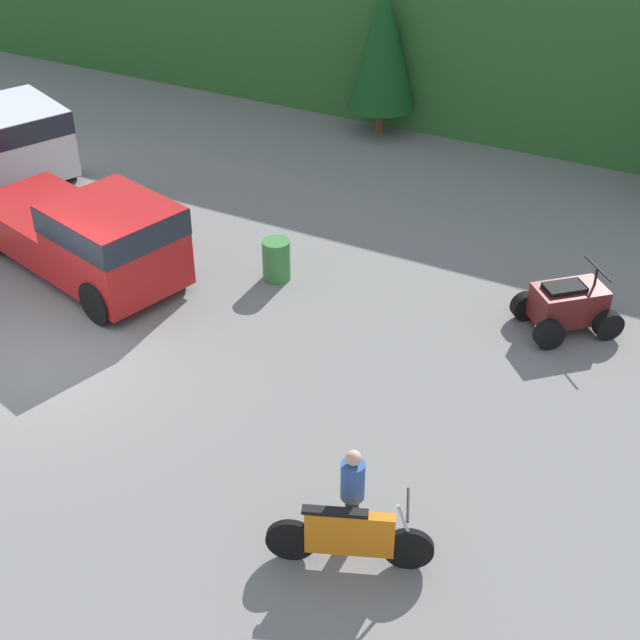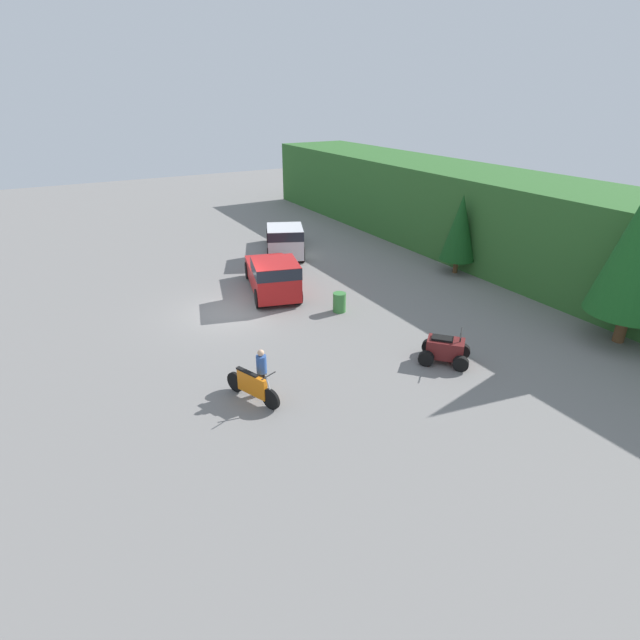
# 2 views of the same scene
# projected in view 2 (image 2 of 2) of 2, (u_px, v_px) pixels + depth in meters

# --- Properties ---
(ground_plane) EXTENTS (80.00, 80.00, 0.00)m
(ground_plane) POSITION_uv_depth(u_px,v_px,m) (232.00, 312.00, 22.33)
(ground_plane) COLOR slate
(hillside_backdrop) EXTENTS (44.00, 6.00, 4.82)m
(hillside_backdrop) POSITION_uv_depth(u_px,v_px,m) (495.00, 218.00, 28.41)
(hillside_backdrop) COLOR #2D6028
(hillside_backdrop) RESTS_ON ground_plane
(tree_left) EXTENTS (1.85, 1.85, 4.21)m
(tree_left) POSITION_uv_depth(u_px,v_px,m) (460.00, 228.00, 26.16)
(tree_left) COLOR brown
(tree_left) RESTS_ON ground_plane
(pickup_truck_red) EXTENTS (5.50, 3.33, 1.91)m
(pickup_truck_red) POSITION_uv_depth(u_px,v_px,m) (273.00, 275.00, 23.90)
(pickup_truck_red) COLOR red
(pickup_truck_red) RESTS_ON ground_plane
(pickup_truck_second) EXTENTS (5.83, 4.01, 1.91)m
(pickup_truck_second) POSITION_uv_depth(u_px,v_px,m) (285.00, 238.00, 29.77)
(pickup_truck_second) COLOR silver
(pickup_truck_second) RESTS_ON ground_plane
(dirt_bike) EXTENTS (2.16, 1.05, 1.19)m
(dirt_bike) POSITION_uv_depth(u_px,v_px,m) (252.00, 386.00, 15.82)
(dirt_bike) COLOR black
(dirt_bike) RESTS_ON ground_plane
(quad_atv) EXTENTS (2.12, 2.09, 1.26)m
(quad_atv) POSITION_uv_depth(u_px,v_px,m) (445.00, 350.00, 18.07)
(quad_atv) COLOR black
(quad_atv) RESTS_ON ground_plane
(rider_person) EXTENTS (0.42, 0.42, 1.62)m
(rider_person) POSITION_uv_depth(u_px,v_px,m) (262.00, 370.00, 15.98)
(rider_person) COLOR black
(rider_person) RESTS_ON ground_plane
(steel_barrel) EXTENTS (0.58, 0.58, 0.88)m
(steel_barrel) POSITION_uv_depth(u_px,v_px,m) (339.00, 302.00, 22.24)
(steel_barrel) COLOR #387A38
(steel_barrel) RESTS_ON ground_plane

